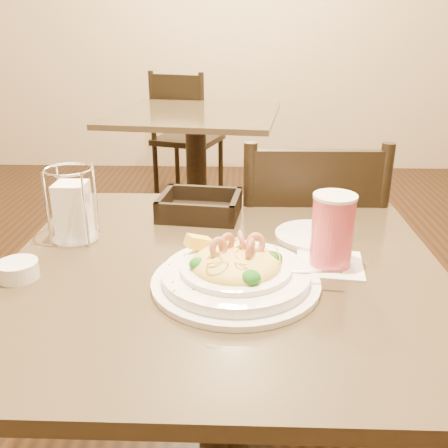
{
  "coord_description": "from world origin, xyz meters",
  "views": [
    {
      "loc": [
        0.03,
        -0.93,
        1.22
      ],
      "look_at": [
        0.0,
        0.02,
        0.84
      ],
      "focal_mm": 40.0,
      "sensor_mm": 36.0,
      "label": 1
    }
  ],
  "objects_px": {
    "main_table": "(224,358)",
    "bread_basket": "(200,208)",
    "dining_chair_far": "(185,134)",
    "pasta_bowl": "(236,271)",
    "background_table": "(196,154)",
    "dining_chair_near": "(304,268)",
    "drink_glass": "(332,231)",
    "napkin_caddy": "(73,209)",
    "butter_ramekin": "(18,270)",
    "side_plate": "(313,235)"
  },
  "relations": [
    {
      "from": "drink_glass",
      "to": "side_plate",
      "type": "relative_size",
      "value": 0.87
    },
    {
      "from": "background_table",
      "to": "napkin_caddy",
      "type": "xyz_separation_m",
      "value": [
        -0.12,
        -1.79,
        0.31
      ]
    },
    {
      "from": "dining_chair_far",
      "to": "pasta_bowl",
      "type": "xyz_separation_m",
      "value": [
        0.38,
        -2.64,
        0.29
      ]
    },
    {
      "from": "dining_chair_far",
      "to": "bread_basket",
      "type": "distance_m",
      "value": 2.3
    },
    {
      "from": "bread_basket",
      "to": "background_table",
      "type": "bearing_deg",
      "value": 95.46
    },
    {
      "from": "dining_chair_near",
      "to": "butter_ramekin",
      "type": "distance_m",
      "value": 0.9
    },
    {
      "from": "dining_chair_far",
      "to": "butter_ramekin",
      "type": "height_order",
      "value": "dining_chair_far"
    },
    {
      "from": "drink_glass",
      "to": "pasta_bowl",
      "type": "bearing_deg",
      "value": -154.47
    },
    {
      "from": "dining_chair_far",
      "to": "napkin_caddy",
      "type": "xyz_separation_m",
      "value": [
        0.01,
        -2.43,
        0.33
      ]
    },
    {
      "from": "drink_glass",
      "to": "napkin_caddy",
      "type": "bearing_deg",
      "value": 168.78
    },
    {
      "from": "background_table",
      "to": "napkin_caddy",
      "type": "distance_m",
      "value": 1.82
    },
    {
      "from": "background_table",
      "to": "pasta_bowl",
      "type": "bearing_deg",
      "value": -82.78
    },
    {
      "from": "dining_chair_near",
      "to": "main_table",
      "type": "bearing_deg",
      "value": 63.53
    },
    {
      "from": "dining_chair_far",
      "to": "side_plate",
      "type": "xyz_separation_m",
      "value": [
        0.56,
        -2.41,
        0.26
      ]
    },
    {
      "from": "butter_ramekin",
      "to": "side_plate",
      "type": "bearing_deg",
      "value": 20.1
    },
    {
      "from": "side_plate",
      "to": "butter_ramekin",
      "type": "xyz_separation_m",
      "value": [
        -0.6,
        -0.22,
        0.01
      ]
    },
    {
      "from": "background_table",
      "to": "butter_ramekin",
      "type": "bearing_deg",
      "value": -94.97
    },
    {
      "from": "napkin_caddy",
      "to": "background_table",
      "type": "bearing_deg",
      "value": 86.22
    },
    {
      "from": "dining_chair_near",
      "to": "drink_glass",
      "type": "xyz_separation_m",
      "value": [
        -0.02,
        -0.49,
        0.33
      ]
    },
    {
      "from": "main_table",
      "to": "napkin_caddy",
      "type": "relative_size",
      "value": 5.25
    },
    {
      "from": "dining_chair_near",
      "to": "butter_ramekin",
      "type": "bearing_deg",
      "value": 41.13
    },
    {
      "from": "butter_ramekin",
      "to": "bread_basket",
      "type": "bearing_deg",
      "value": 47.41
    },
    {
      "from": "dining_chair_near",
      "to": "side_plate",
      "type": "xyz_separation_m",
      "value": [
        -0.03,
        -0.35,
        0.26
      ]
    },
    {
      "from": "main_table",
      "to": "bread_basket",
      "type": "xyz_separation_m",
      "value": [
        -0.07,
        0.28,
        0.26
      ]
    },
    {
      "from": "pasta_bowl",
      "to": "dining_chair_far",
      "type": "bearing_deg",
      "value": 98.29
    },
    {
      "from": "background_table",
      "to": "side_plate",
      "type": "bearing_deg",
      "value": -76.29
    },
    {
      "from": "dining_chair_near",
      "to": "bread_basket",
      "type": "xyz_separation_m",
      "value": [
        -0.31,
        -0.21,
        0.28
      ]
    },
    {
      "from": "bread_basket",
      "to": "side_plate",
      "type": "distance_m",
      "value": 0.31
    },
    {
      "from": "pasta_bowl",
      "to": "bread_basket",
      "type": "bearing_deg",
      "value": 104.74
    },
    {
      "from": "bread_basket",
      "to": "napkin_caddy",
      "type": "relative_size",
      "value": 1.27
    },
    {
      "from": "dining_chair_near",
      "to": "pasta_bowl",
      "type": "relative_size",
      "value": 2.61
    },
    {
      "from": "main_table",
      "to": "butter_ramekin",
      "type": "relative_size",
      "value": 11.44
    },
    {
      "from": "side_plate",
      "to": "drink_glass",
      "type": "bearing_deg",
      "value": -83.34
    },
    {
      "from": "main_table",
      "to": "drink_glass",
      "type": "height_order",
      "value": "drink_glass"
    },
    {
      "from": "pasta_bowl",
      "to": "bread_basket",
      "type": "height_order",
      "value": "pasta_bowl"
    },
    {
      "from": "side_plate",
      "to": "butter_ramekin",
      "type": "bearing_deg",
      "value": -159.9
    },
    {
      "from": "dining_chair_near",
      "to": "napkin_caddy",
      "type": "bearing_deg",
      "value": 32.34
    },
    {
      "from": "drink_glass",
      "to": "butter_ramekin",
      "type": "height_order",
      "value": "drink_glass"
    },
    {
      "from": "pasta_bowl",
      "to": "butter_ramekin",
      "type": "distance_m",
      "value": 0.42
    },
    {
      "from": "pasta_bowl",
      "to": "napkin_caddy",
      "type": "relative_size",
      "value": 2.08
    },
    {
      "from": "side_plate",
      "to": "butter_ramekin",
      "type": "relative_size",
      "value": 2.22
    },
    {
      "from": "dining_chair_near",
      "to": "butter_ramekin",
      "type": "height_order",
      "value": "dining_chair_near"
    },
    {
      "from": "background_table",
      "to": "bread_basket",
      "type": "relative_size",
      "value": 4.62
    },
    {
      "from": "butter_ramekin",
      "to": "dining_chair_far",
      "type": "bearing_deg",
      "value": 89.14
    },
    {
      "from": "dining_chair_far",
      "to": "napkin_caddy",
      "type": "height_order",
      "value": "dining_chair_far"
    },
    {
      "from": "main_table",
      "to": "bread_basket",
      "type": "relative_size",
      "value": 4.12
    },
    {
      "from": "pasta_bowl",
      "to": "butter_ramekin",
      "type": "relative_size",
      "value": 4.53
    },
    {
      "from": "napkin_caddy",
      "to": "butter_ramekin",
      "type": "xyz_separation_m",
      "value": [
        -0.05,
        -0.19,
        -0.06
      ]
    },
    {
      "from": "bread_basket",
      "to": "side_plate",
      "type": "relative_size",
      "value": 1.25
    },
    {
      "from": "butter_ramekin",
      "to": "napkin_caddy",
      "type": "bearing_deg",
      "value": 74.21
    }
  ]
}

